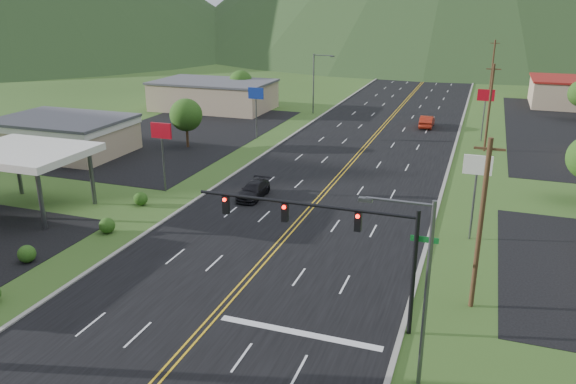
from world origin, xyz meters
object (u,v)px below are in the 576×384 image
(gas_canopy, at_px, (24,154))
(car_red_far, at_px, (427,122))
(streetlight_east, at_px, (420,282))
(streetlight_west, at_px, (316,80))
(car_dark_mid, at_px, (253,191))
(traffic_signal, at_px, (338,231))

(gas_canopy, distance_m, car_red_far, 51.74)
(streetlight_east, height_order, gas_canopy, streetlight_east)
(streetlight_west, bearing_deg, gas_canopy, -102.13)
(streetlight_east, xyz_separation_m, gas_canopy, (-33.18, 12.00, -0.31))
(streetlight_east, bearing_deg, gas_canopy, 160.12)
(car_red_far, bearing_deg, streetlight_west, -15.05)
(streetlight_west, distance_m, gas_canopy, 49.10)
(streetlight_west, relative_size, car_dark_mid, 1.92)
(car_dark_mid, distance_m, car_red_far, 36.31)
(streetlight_east, xyz_separation_m, streetlight_west, (-22.86, 60.00, 0.00))
(traffic_signal, relative_size, car_red_far, 2.67)
(traffic_signal, xyz_separation_m, gas_canopy, (-28.48, 8.00, -0.46))
(streetlight_west, xyz_separation_m, car_dark_mid, (6.08, -39.00, -4.50))
(gas_canopy, xyz_separation_m, car_red_far, (27.73, 43.49, -4.06))
(car_dark_mid, relative_size, car_red_far, 0.95)
(streetlight_east, distance_m, streetlight_west, 64.21)
(streetlight_east, height_order, car_dark_mid, streetlight_east)
(car_red_far, bearing_deg, gas_canopy, 56.95)
(car_dark_mid, bearing_deg, car_red_far, 71.24)
(traffic_signal, distance_m, car_red_far, 51.70)
(traffic_signal, bearing_deg, gas_canopy, 164.30)
(streetlight_east, distance_m, car_red_far, 55.93)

